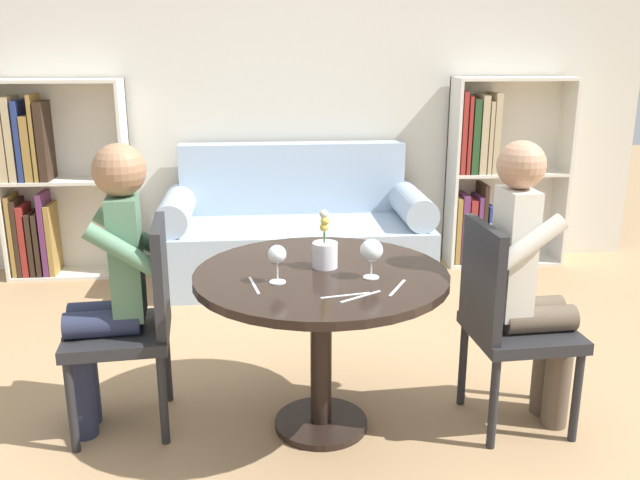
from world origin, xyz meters
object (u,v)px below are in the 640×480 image
object	(u,v)px
chair_right	(506,317)
wine_glass_right	(372,252)
couch	(295,236)
bookshelf_left	(49,184)
person_left	(109,281)
person_right	(529,281)
chair_left	(135,317)
wine_glass_left	(277,256)
bookshelf_right	(490,176)
flower_vase	(325,251)

from	to	relation	value
chair_right	wine_glass_right	world-z (taller)	chair_right
couch	chair_right	distance (m)	2.12
bookshelf_left	person_left	bearing A→B (deg)	-68.24
couch	person_right	bearing A→B (deg)	-66.25
chair_right	wine_glass_right	xyz separation A→B (m)	(-0.58, -0.05, 0.32)
chair_left	wine_glass_left	bearing A→B (deg)	65.76
bookshelf_right	chair_left	size ratio (longest dim) A/B	1.52
chair_right	wine_glass_left	world-z (taller)	chair_right
chair_left	wine_glass_left	size ratio (longest dim) A/B	5.99
chair_left	wine_glass_left	distance (m)	0.71
bookshelf_right	wine_glass_left	size ratio (longest dim) A/B	9.12
person_left	wine_glass_left	bearing A→B (deg)	69.04
chair_left	chair_right	distance (m)	1.55
person_right	flower_vase	world-z (taller)	person_right
person_right	wine_glass_left	world-z (taller)	person_right
chair_left	chair_right	world-z (taller)	same
couch	bookshelf_right	world-z (taller)	bookshelf_right
person_left	flower_vase	world-z (taller)	person_left
chair_left	flower_vase	distance (m)	0.84
couch	flower_vase	size ratio (longest dim) A/B	7.46
wine_glass_left	wine_glass_right	distance (m)	0.37
wine_glass_right	person_right	bearing A→B (deg)	4.75
chair_right	flower_vase	distance (m)	0.81
flower_vase	chair_left	bearing A→B (deg)	176.93
wine_glass_right	flower_vase	xyz separation A→B (m)	(-0.17, 0.15, -0.04)
flower_vase	couch	bearing A→B (deg)	90.64
bookshelf_right	chair_left	distance (m)	3.06
person_left	flower_vase	distance (m)	0.89
flower_vase	bookshelf_right	bearing A→B (deg)	56.17
person_left	wine_glass_right	size ratio (longest dim) A/B	7.76
couch	person_left	distance (m)	2.06
couch	wine_glass_left	xyz separation A→B (m)	(-0.18, -2.04, 0.50)
couch	chair_left	xyz separation A→B (m)	(-0.77, -1.83, 0.18)
wine_glass_left	flower_vase	xyz separation A→B (m)	(0.20, 0.17, -0.04)
bookshelf_left	chair_right	bearing A→B (deg)	-42.10
person_left	flower_vase	xyz separation A→B (m)	(0.88, -0.03, 0.11)
bookshelf_left	chair_left	world-z (taller)	bookshelf_left
couch	flower_vase	distance (m)	1.93
person_left	person_right	bearing A→B (deg)	81.36
couch	bookshelf_left	world-z (taller)	bookshelf_left
chair_right	person_right	world-z (taller)	person_right
couch	flower_vase	bearing A→B (deg)	-89.36
bookshelf_left	wine_glass_left	world-z (taller)	bookshelf_left
bookshelf_right	person_left	size ratio (longest dim) A/B	1.12
chair_right	wine_glass_right	distance (m)	0.67
bookshelf_left	person_right	distance (m)	3.40
bookshelf_right	wine_glass_left	bearing A→B (deg)	-125.31
couch	chair_right	xyz separation A→B (m)	(0.77, -1.97, 0.18)
bookshelf_right	wine_glass_right	size ratio (longest dim) A/B	8.67
person_right	bookshelf_right	bearing A→B (deg)	-17.96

